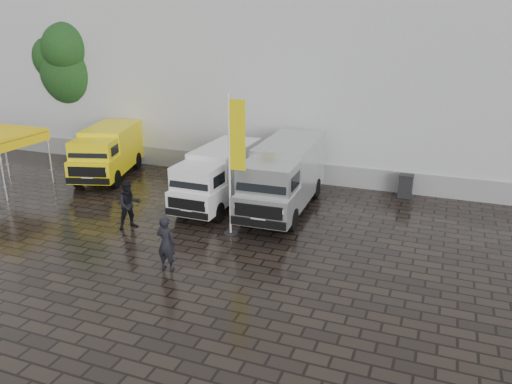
% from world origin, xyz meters
% --- Properties ---
extents(ground, '(120.00, 120.00, 0.00)m').
position_xyz_m(ground, '(0.00, 0.00, 0.00)').
color(ground, black).
rests_on(ground, ground).
extents(exhibition_hall, '(44.00, 16.00, 12.00)m').
position_xyz_m(exhibition_hall, '(2.00, 16.00, 6.00)').
color(exhibition_hall, silver).
rests_on(exhibition_hall, ground).
extents(hall_plinth, '(44.00, 0.15, 1.00)m').
position_xyz_m(hall_plinth, '(2.00, 7.95, 0.50)').
color(hall_plinth, gray).
rests_on(hall_plinth, ground).
extents(van_yellow, '(3.58, 5.83, 2.52)m').
position_xyz_m(van_yellow, '(-8.92, 5.14, 1.26)').
color(van_yellow, yellow).
rests_on(van_yellow, ground).
extents(van_white, '(1.91, 5.65, 2.45)m').
position_xyz_m(van_white, '(-1.91, 3.46, 1.22)').
color(van_white, white).
rests_on(van_white, ground).
extents(van_silver, '(2.37, 6.55, 2.81)m').
position_xyz_m(van_silver, '(0.96, 3.83, 1.40)').
color(van_silver, '#BABEC0').
rests_on(van_silver, ground).
extents(flagpole, '(0.88, 0.50, 5.30)m').
position_xyz_m(flagpole, '(0.08, 0.68, 2.98)').
color(flagpole, black).
rests_on(flagpole, ground).
extents(tree, '(4.43, 4.43, 7.95)m').
position_xyz_m(tree, '(-13.81, 9.51, 5.10)').
color(tree, black).
rests_on(tree, ground).
extents(wheelie_bin, '(0.64, 0.64, 1.07)m').
position_xyz_m(wheelie_bin, '(5.66, 7.38, 0.53)').
color(wheelie_bin, black).
rests_on(wheelie_bin, ground).
extents(person_front, '(0.69, 0.47, 1.84)m').
position_xyz_m(person_front, '(-0.85, -2.69, 0.92)').
color(person_front, black).
rests_on(person_front, ground).
extents(person_tent, '(1.14, 1.17, 1.90)m').
position_xyz_m(person_tent, '(-3.97, -0.18, 0.95)').
color(person_tent, black).
rests_on(person_tent, ground).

